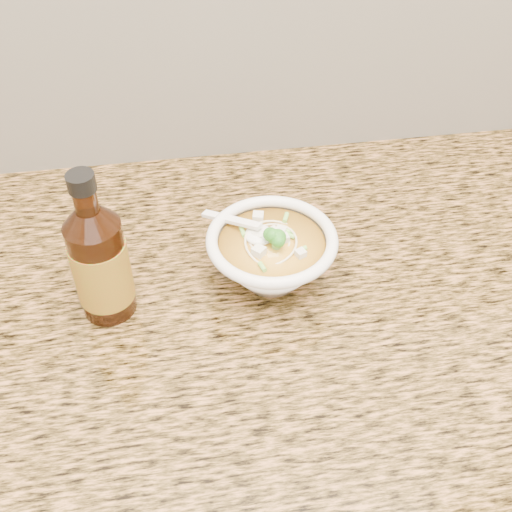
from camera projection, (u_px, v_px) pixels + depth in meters
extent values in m
cube|color=#361B10|center=(298.00, 461.00, 1.16)|extent=(4.00, 0.65, 0.86)
cube|color=#A96D3E|center=(313.00, 293.00, 0.85)|extent=(4.00, 0.68, 0.04)
cylinder|color=white|center=(271.00, 276.00, 0.84)|extent=(0.07, 0.07, 0.01)
torus|color=white|center=(272.00, 240.00, 0.79)|extent=(0.17, 0.17, 0.02)
torus|color=beige|center=(265.00, 239.00, 0.80)|extent=(0.11, 0.11, 0.00)
torus|color=beige|center=(282.00, 238.00, 0.81)|extent=(0.11, 0.11, 0.00)
torus|color=beige|center=(268.00, 248.00, 0.80)|extent=(0.08, 0.08, 0.00)
torus|color=beige|center=(260.00, 245.00, 0.80)|extent=(0.09, 0.09, 0.00)
torus|color=beige|center=(277.00, 237.00, 0.81)|extent=(0.10, 0.10, 0.00)
torus|color=beige|center=(268.00, 241.00, 0.81)|extent=(0.07, 0.07, 0.00)
torus|color=beige|center=(279.00, 239.00, 0.81)|extent=(0.05, 0.05, 0.00)
cube|color=silver|center=(256.00, 235.00, 0.80)|extent=(0.02, 0.02, 0.01)
cube|color=silver|center=(263.00, 248.00, 0.79)|extent=(0.02, 0.02, 0.01)
cube|color=silver|center=(306.00, 246.00, 0.79)|extent=(0.02, 0.02, 0.01)
cube|color=silver|center=(283.00, 239.00, 0.80)|extent=(0.01, 0.01, 0.01)
cube|color=silver|center=(283.00, 264.00, 0.77)|extent=(0.02, 0.02, 0.01)
cube|color=silver|center=(305.00, 256.00, 0.78)|extent=(0.02, 0.02, 0.01)
cube|color=silver|center=(275.00, 248.00, 0.79)|extent=(0.02, 0.02, 0.01)
cube|color=silver|center=(248.00, 228.00, 0.81)|extent=(0.02, 0.02, 0.01)
cube|color=silver|center=(252.00, 225.00, 0.82)|extent=(0.02, 0.02, 0.01)
ellipsoid|color=#196014|center=(277.00, 238.00, 0.78)|extent=(0.03, 0.03, 0.03)
cylinder|color=#85D552|center=(303.00, 237.00, 0.80)|extent=(0.01, 0.02, 0.01)
cylinder|color=#85D552|center=(295.00, 233.00, 0.81)|extent=(0.01, 0.02, 0.01)
cylinder|color=#85D552|center=(258.00, 249.00, 0.78)|extent=(0.02, 0.01, 0.01)
cylinder|color=#85D552|center=(283.00, 266.00, 0.76)|extent=(0.01, 0.02, 0.01)
cylinder|color=#85D552|center=(279.00, 225.00, 0.82)|extent=(0.02, 0.01, 0.01)
cylinder|color=#85D552|center=(280.00, 229.00, 0.81)|extent=(0.02, 0.01, 0.01)
cylinder|color=#85D552|center=(271.00, 257.00, 0.77)|extent=(0.01, 0.02, 0.01)
ellipsoid|color=white|center=(259.00, 235.00, 0.80)|extent=(0.04, 0.04, 0.01)
cube|color=white|center=(231.00, 220.00, 0.82)|extent=(0.07, 0.07, 0.02)
cylinder|color=#361607|center=(102.00, 269.00, 0.76)|extent=(0.09, 0.09, 0.14)
cylinder|color=#361607|center=(85.00, 200.00, 0.68)|extent=(0.03, 0.03, 0.03)
cylinder|color=black|center=(81.00, 182.00, 0.67)|extent=(0.04, 0.04, 0.02)
cylinder|color=red|center=(102.00, 270.00, 0.76)|extent=(0.09, 0.09, 0.08)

